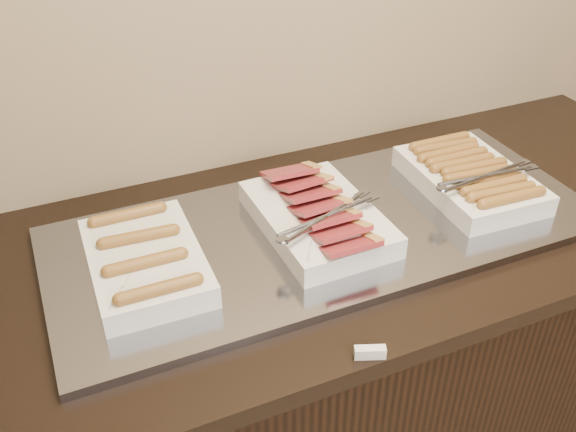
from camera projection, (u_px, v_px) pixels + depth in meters
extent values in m
cube|color=black|center=(318.00, 378.00, 1.68)|extent=(2.00, 0.70, 0.86)
cube|color=black|center=(323.00, 241.00, 1.43)|extent=(2.06, 0.76, 0.04)
cube|color=gray|center=(327.00, 229.00, 1.41)|extent=(1.20, 0.50, 0.02)
cube|color=silver|center=(146.00, 262.00, 1.26)|extent=(0.22, 0.32, 0.05)
cylinder|color=olive|center=(159.00, 289.00, 1.14)|extent=(0.14, 0.03, 0.03)
cylinder|color=olive|center=(145.00, 262.00, 1.21)|extent=(0.14, 0.03, 0.03)
cylinder|color=olive|center=(139.00, 237.00, 1.27)|extent=(0.14, 0.04, 0.03)
cylinder|color=olive|center=(128.00, 215.00, 1.34)|extent=(0.14, 0.03, 0.03)
cube|color=silver|center=(317.00, 218.00, 1.38)|extent=(0.24, 0.35, 0.05)
cube|color=#AA363C|center=(347.00, 244.00, 1.26)|extent=(0.12, 0.09, 0.04)
cube|color=#AA363C|center=(338.00, 230.00, 1.30)|extent=(0.12, 0.09, 0.04)
cube|color=#AA363C|center=(328.00, 217.00, 1.33)|extent=(0.12, 0.09, 0.04)
cube|color=#AA363C|center=(318.00, 205.00, 1.36)|extent=(0.12, 0.10, 0.04)
cube|color=#AA363C|center=(310.00, 193.00, 1.40)|extent=(0.12, 0.09, 0.04)
cube|color=#AA363C|center=(302.00, 182.00, 1.43)|extent=(0.12, 0.10, 0.04)
cube|color=#AA363C|center=(289.00, 172.00, 1.46)|extent=(0.12, 0.09, 0.04)
cube|color=silver|center=(470.00, 180.00, 1.52)|extent=(0.24, 0.35, 0.05)
cylinder|color=olive|center=(512.00, 198.00, 1.39)|extent=(0.15, 0.03, 0.03)
cylinder|color=olive|center=(501.00, 192.00, 1.41)|extent=(0.15, 0.04, 0.03)
cylinder|color=olive|center=(494.00, 186.00, 1.43)|extent=(0.15, 0.03, 0.03)
cylinder|color=olive|center=(488.00, 179.00, 1.46)|extent=(0.15, 0.03, 0.03)
cylinder|color=olive|center=(477.00, 174.00, 1.47)|extent=(0.15, 0.04, 0.03)
cylinder|color=olive|center=(474.00, 167.00, 1.50)|extent=(0.15, 0.04, 0.03)
cylinder|color=olive|center=(462.00, 163.00, 1.52)|extent=(0.15, 0.03, 0.03)
cylinder|color=olive|center=(457.00, 157.00, 1.54)|extent=(0.15, 0.03, 0.03)
cylinder|color=olive|center=(448.00, 153.00, 1.56)|extent=(0.15, 0.03, 0.03)
cylinder|color=olive|center=(446.00, 147.00, 1.58)|extent=(0.15, 0.04, 0.03)
cylinder|color=olive|center=(440.00, 142.00, 1.61)|extent=(0.15, 0.03, 0.03)
cube|color=silver|center=(370.00, 352.00, 1.11)|extent=(0.06, 0.04, 0.02)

